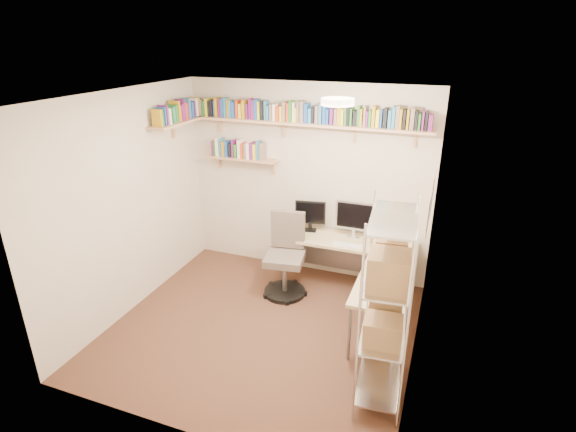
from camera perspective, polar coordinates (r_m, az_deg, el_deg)
name	(u,v)px	position (r m, az deg, el deg)	size (l,w,h in m)	color
ground	(262,328)	(5.12, -3.27, -14.01)	(3.20, 3.20, 0.00)	#4D3221
room_shell	(259,196)	(4.39, -3.65, 2.52)	(3.24, 3.04, 2.52)	beige
wall_shelves	(269,122)	(5.59, -2.41, 11.86)	(3.12, 1.09, 0.80)	tan
corner_desk	(347,248)	(5.41, 7.52, -4.11)	(1.74, 1.68, 1.13)	#D2B988
office_chair	(286,261)	(5.54, -0.30, -5.70)	(0.54, 0.54, 1.03)	black
wire_rack	(387,293)	(3.84, 12.44, -9.52)	(0.45, 0.81, 1.79)	silver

